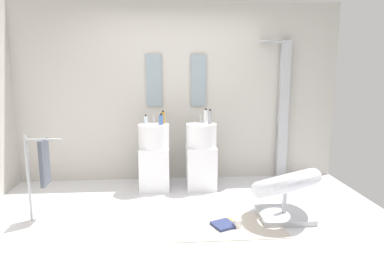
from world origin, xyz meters
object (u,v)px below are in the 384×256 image
at_px(soap_bottle_amber, 163,118).
at_px(pedestal_sink_left, 154,157).
at_px(magazine_ochre, 226,224).
at_px(soap_bottle_blue, 161,120).
at_px(soap_bottle_grey, 210,117).
at_px(magazine_navy, 224,225).
at_px(coffee_mug, 238,223).
at_px(soap_bottle_white, 206,116).
at_px(lounge_chair, 285,187).
at_px(soap_bottle_clear, 146,120).
at_px(shower_column, 283,107).
at_px(pedestal_sink_right, 201,156).
at_px(towel_rack, 42,164).

bearing_deg(soap_bottle_amber, pedestal_sink_left, -165.25).
distance_m(magazine_ochre, soap_bottle_blue, 1.66).
bearing_deg(soap_bottle_grey, soap_bottle_blue, -178.34).
bearing_deg(magazine_navy, pedestal_sink_left, 98.36).
bearing_deg(coffee_mug, soap_bottle_white, 97.56).
height_order(lounge_chair, soap_bottle_amber, soap_bottle_amber).
relative_size(magazine_ochre, soap_bottle_amber, 1.23).
xyz_separation_m(lounge_chair, magazine_ochre, (-0.68, -0.16, -0.33)).
xyz_separation_m(magazine_ochre, soap_bottle_white, (-0.07, 1.30, 0.97)).
bearing_deg(soap_bottle_clear, magazine_ochre, -54.99).
distance_m(shower_column, magazine_ochre, 2.21).
height_order(pedestal_sink_left, lounge_chair, pedestal_sink_left).
xyz_separation_m(soap_bottle_amber, soap_bottle_blue, (-0.02, -0.06, -0.02)).
distance_m(pedestal_sink_right, soap_bottle_white, 0.55).
xyz_separation_m(shower_column, soap_bottle_clear, (-2.01, -0.30, -0.12)).
bearing_deg(shower_column, soap_bottle_grey, -160.78).
distance_m(pedestal_sink_right, shower_column, 1.45).
bearing_deg(pedestal_sink_right, soap_bottle_blue, -176.67).
relative_size(soap_bottle_amber, soap_bottle_blue, 1.23).
distance_m(soap_bottle_grey, soap_bottle_blue, 0.66).
bearing_deg(soap_bottle_clear, pedestal_sink_left, -36.74).
height_order(shower_column, magazine_navy, shower_column).
distance_m(pedestal_sink_left, shower_column, 2.03).
distance_m(towel_rack, soap_bottle_clear, 1.47).
relative_size(pedestal_sink_right, towel_rack, 1.06).
height_order(magazine_ochre, soap_bottle_grey, soap_bottle_grey).
xyz_separation_m(soap_bottle_grey, soap_bottle_blue, (-0.66, -0.02, -0.03)).
relative_size(pedestal_sink_left, soap_bottle_white, 5.11).
relative_size(pedestal_sink_right, soap_bottle_blue, 6.75).
bearing_deg(lounge_chair, magazine_navy, -165.83).
bearing_deg(pedestal_sink_right, magazine_ochre, -83.14).
bearing_deg(soap_bottle_clear, towel_rack, -137.01).
bearing_deg(soap_bottle_white, shower_column, 13.71).
bearing_deg(soap_bottle_clear, shower_column, 8.55).
relative_size(soap_bottle_white, soap_bottle_clear, 1.60).
distance_m(lounge_chair, towel_rack, 2.64).
bearing_deg(coffee_mug, shower_column, 58.51).
bearing_deg(pedestal_sink_left, soap_bottle_grey, -0.94).
relative_size(shower_column, lounge_chair, 1.91).
xyz_separation_m(towel_rack, magazine_ochre, (1.95, -0.30, -0.61)).
bearing_deg(coffee_mug, soap_bottle_clear, 127.01).
xyz_separation_m(towel_rack, magazine_navy, (1.92, -0.32, -0.60)).
distance_m(towel_rack, magazine_ochre, 2.06).
xyz_separation_m(pedestal_sink_right, magazine_ochre, (0.14, -1.20, -0.44)).
xyz_separation_m(pedestal_sink_right, soap_bottle_clear, (-0.75, 0.08, 0.50)).
bearing_deg(soap_bottle_blue, magazine_navy, -61.14).
bearing_deg(soap_bottle_amber, coffee_mug, -59.07).
height_order(pedestal_sink_right, soap_bottle_clear, soap_bottle_clear).
height_order(pedestal_sink_right, magazine_navy, pedestal_sink_right).
distance_m(towel_rack, magazine_navy, 2.04).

